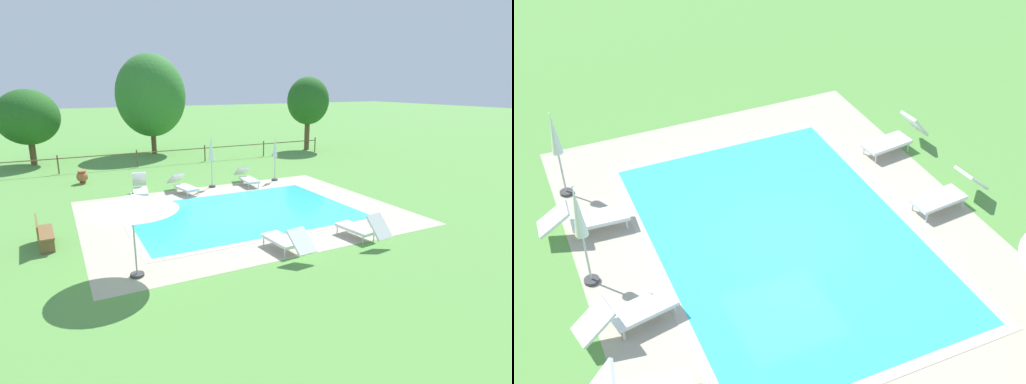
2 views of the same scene
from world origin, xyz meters
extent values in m
plane|color=#599342|center=(0.00, 0.00, 0.00)|extent=(160.00, 160.00, 0.00)
cube|color=#B2A893|center=(0.00, 0.00, 0.00)|extent=(11.74, 9.04, 0.01)
cube|color=#38C6D1|center=(0.00, 0.00, 0.01)|extent=(8.31, 5.61, 0.01)
cube|color=#C0B59F|center=(0.00, 2.92, 0.01)|extent=(8.79, 0.24, 0.01)
cube|color=#C0B59F|center=(0.00, -2.92, 0.01)|extent=(8.79, 0.24, 0.01)
cube|color=#C0B59F|center=(4.28, 0.00, 0.01)|extent=(0.24, 5.61, 0.01)
cube|color=#C0B59F|center=(-4.28, 0.00, 0.01)|extent=(0.24, 5.61, 0.01)
cube|color=white|center=(-1.12, 3.59, 0.32)|extent=(0.85, 1.39, 0.07)
cube|color=white|center=(-1.32, 4.57, 0.55)|extent=(0.73, 0.84, 0.53)
cube|color=silver|center=(-1.12, 3.59, 0.26)|extent=(0.81, 1.36, 0.04)
cylinder|color=silver|center=(-0.76, 3.10, 0.14)|extent=(0.04, 0.04, 0.28)
cylinder|color=silver|center=(-1.26, 3.00, 0.14)|extent=(0.04, 0.04, 0.28)
cylinder|color=silver|center=(-0.98, 4.18, 0.14)|extent=(0.04, 0.04, 0.28)
cylinder|color=silver|center=(-1.48, 4.08, 0.14)|extent=(0.04, 0.04, 0.28)
cube|color=white|center=(-0.51, -3.80, 0.32)|extent=(0.72, 1.35, 0.07)
cube|color=white|center=(-0.42, -4.76, 0.58)|extent=(0.66, 0.74, 0.59)
cube|color=silver|center=(-0.51, -3.80, 0.26)|extent=(0.68, 1.32, 0.04)
cylinder|color=silver|center=(-0.82, -3.27, 0.14)|extent=(0.04, 0.04, 0.28)
cylinder|color=silver|center=(-0.31, -3.22, 0.14)|extent=(0.04, 0.04, 0.28)
cylinder|color=silver|center=(-0.72, -4.37, 0.14)|extent=(0.04, 0.04, 0.28)
cylinder|color=silver|center=(-0.21, -4.32, 0.14)|extent=(0.04, 0.04, 0.28)
cube|color=white|center=(2.08, 3.71, 0.32)|extent=(0.67, 1.33, 0.07)
cube|color=white|center=(2.13, 4.71, 0.55)|extent=(0.64, 0.77, 0.53)
cube|color=silver|center=(2.08, 3.71, 0.26)|extent=(0.64, 1.30, 0.04)
cylinder|color=silver|center=(2.31, 3.15, 0.14)|extent=(0.04, 0.04, 0.28)
cylinder|color=silver|center=(1.80, 3.17, 0.14)|extent=(0.04, 0.04, 0.28)
cylinder|color=silver|center=(2.37, 4.25, 0.14)|extent=(0.04, 0.04, 0.28)
cylinder|color=silver|center=(1.86, 4.28, 0.14)|extent=(0.04, 0.04, 0.28)
cube|color=white|center=(2.14, -4.02, 0.32)|extent=(0.75, 1.36, 0.07)
cube|color=white|center=(2.25, -4.94, 0.63)|extent=(0.67, 0.67, 0.68)
cube|color=silver|center=(2.14, -4.02, 0.26)|extent=(0.72, 1.33, 0.04)
cylinder|color=silver|center=(1.82, -3.50, 0.14)|extent=(0.04, 0.04, 0.28)
cylinder|color=silver|center=(2.33, -3.44, 0.14)|extent=(0.04, 0.04, 0.28)
cylinder|color=silver|center=(1.96, -4.60, 0.14)|extent=(0.04, 0.04, 0.28)
cylinder|color=silver|center=(2.46, -4.53, 0.14)|extent=(0.04, 0.04, 0.28)
cylinder|color=silver|center=(-2.92, 3.32, 0.14)|extent=(0.04, 0.04, 0.28)
cylinder|color=#383838|center=(0.38, 4.30, 0.04)|extent=(0.32, 0.32, 0.08)
cylinder|color=#B2B5B7|center=(0.38, 4.30, 0.64)|extent=(0.04, 0.04, 1.28)
cone|color=white|center=(0.38, 4.30, 1.86)|extent=(0.27, 0.27, 1.16)
sphere|color=white|center=(0.38, 4.30, 2.46)|extent=(0.05, 0.05, 0.05)
cylinder|color=#383838|center=(3.77, 4.20, 0.04)|extent=(0.32, 0.32, 0.08)
cylinder|color=#B2B5B7|center=(3.77, 4.20, 0.60)|extent=(0.04, 0.04, 1.21)
cone|color=white|center=(3.77, 4.20, 1.72)|extent=(0.26, 0.26, 1.03)
sphere|color=white|center=(3.77, 4.20, 2.26)|extent=(0.05, 0.05, 0.05)
camera|label=1|loc=(-6.31, -13.61, 4.79)|focal=28.52mm
camera|label=2|loc=(-10.69, 5.17, 9.91)|focal=47.70mm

